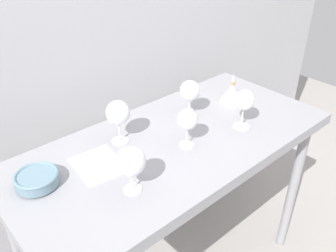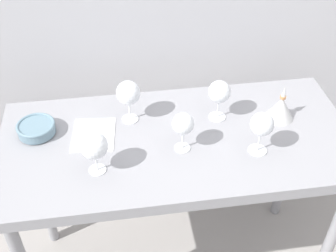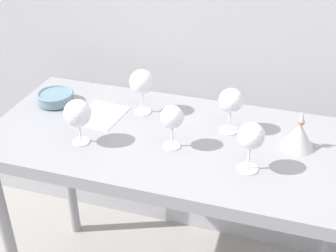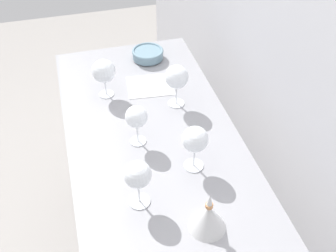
# 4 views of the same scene
# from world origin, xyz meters

# --- Properties ---
(steel_counter) EXTENTS (1.40, 0.65, 0.90)m
(steel_counter) POSITION_xyz_m (0.00, -0.01, 0.79)
(steel_counter) COLOR gray
(steel_counter) RESTS_ON ground_plane
(wine_glass_far_left) EXTENTS (0.10, 0.10, 0.19)m
(wine_glass_far_left) POSITION_xyz_m (-0.18, 0.14, 1.03)
(wine_glass_far_left) COLOR white
(wine_glass_far_left) RESTS_ON steel_counter
(wine_glass_far_right) EXTENTS (0.09, 0.09, 0.18)m
(wine_glass_far_right) POSITION_xyz_m (0.18, 0.10, 1.03)
(wine_glass_far_right) COLOR white
(wine_glass_far_right) RESTS_ON steel_counter
(wine_glass_near_center) EXTENTS (0.08, 0.08, 0.16)m
(wine_glass_near_center) POSITION_xyz_m (0.01, -0.07, 1.02)
(wine_glass_near_center) COLOR white
(wine_glass_near_center) RESTS_ON steel_counter
(wine_glass_near_left) EXTENTS (0.10, 0.10, 0.17)m
(wine_glass_near_left) POSITION_xyz_m (-0.32, -0.14, 1.02)
(wine_glass_near_left) COLOR white
(wine_glass_near_left) RESTS_ON steel_counter
(wine_glass_near_right) EXTENTS (0.09, 0.09, 0.18)m
(wine_glass_near_right) POSITION_xyz_m (0.29, -0.12, 1.03)
(wine_glass_near_right) COLOR white
(wine_glass_near_right) RESTS_ON steel_counter
(tasting_sheet_upper) EXTENTS (0.19, 0.22, 0.00)m
(tasting_sheet_upper) POSITION_xyz_m (-0.33, 0.06, 0.90)
(tasting_sheet_upper) COLOR white
(tasting_sheet_upper) RESTS_ON steel_counter
(tasting_bowl) EXTENTS (0.15, 0.15, 0.05)m
(tasting_bowl) POSITION_xyz_m (-0.55, 0.10, 0.93)
(tasting_bowl) COLOR #4C4C4C
(tasting_bowl) RESTS_ON steel_counter
(decanter_funnel) EXTENTS (0.12, 0.12, 0.15)m
(decanter_funnel) POSITION_xyz_m (0.44, 0.06, 0.95)
(decanter_funnel) COLOR silver
(decanter_funnel) RESTS_ON steel_counter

